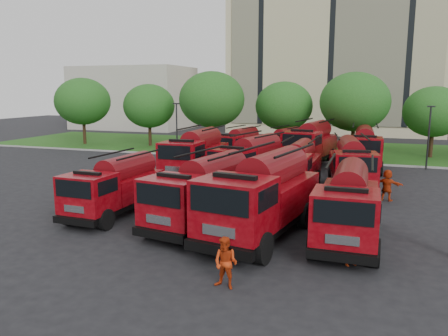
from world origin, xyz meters
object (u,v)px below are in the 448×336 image
Objects in this scene: fire_truck_1 at (203,192)px; fire_truck_9 at (283,145)px; fire_truck_6 at (297,166)px; firefighter_1 at (226,288)px; fire_truck_3 at (348,205)px; fire_truck_0 at (116,186)px; fire_truck_11 at (364,148)px; fire_truck_8 at (239,144)px; firefighter_0 at (351,265)px; fire_truck_4 at (196,154)px; fire_truck_7 at (351,164)px; firefighter_4 at (188,197)px; firefighter_3 at (324,230)px; fire_truck_10 at (311,143)px; fire_truck_2 at (263,195)px; firefighter_5 at (386,200)px; fire_truck_5 at (250,161)px.

fire_truck_9 is at bearing 99.89° from fire_truck_1.
firefighter_1 is (0.16, -15.09, -1.53)m from fire_truck_6.
fire_truck_3 reaches higher than firefighter_1.
fire_truck_3 is at bearing 0.60° from fire_truck_0.
fire_truck_8 is at bearing 173.14° from fire_truck_11.
fire_truck_3 is (6.54, -0.08, -0.04)m from fire_truck_1.
firefighter_0 is 4.97m from firefighter_1.
fire_truck_4 is 1.04× the size of fire_truck_7.
fire_truck_4 is 17.47m from firefighter_0.
fire_truck_9 is 15.47m from firefighter_4.
firefighter_0 is (6.94, -22.84, -1.47)m from fire_truck_9.
fire_truck_6 is 3.92× the size of firefighter_1.
fire_truck_0 is 10.04m from fire_truck_4.
fire_truck_9 is at bearing -86.75° from firefighter_3.
firefighter_3 is (2.98, -17.92, -1.82)m from fire_truck_10.
fire_truck_9 is at bearing 108.37° from fire_truck_2.
firefighter_5 is at bearing 43.29° from firefighter_0.
fire_truck_2 is at bearing -1.32° from fire_truck_1.
fire_truck_4 is 7.62m from fire_truck_6.
fire_truck_5 is at bearing -129.82° from fire_truck_11.
fire_truck_5 is 15.60m from firefighter_1.
fire_truck_3 reaches higher than firefighter_5.
fire_truck_5 is 4.84× the size of firefighter_3.
fire_truck_8 is 3.64× the size of firefighter_5.
fire_truck_7 reaches higher than fire_truck_3.
fire_truck_7 is (11.15, 9.80, 0.14)m from fire_truck_0.
fire_truck_11 is 17.14m from firefighter_3.
fire_truck_7 is at bearing 54.18° from firefighter_0.
fire_truck_8 is 0.98× the size of fire_truck_9.
fire_truck_9 is (-0.10, 20.13, -0.17)m from fire_truck_1.
fire_truck_5 is at bearing -179.72° from fire_truck_7.
fire_truck_1 is 0.97× the size of fire_truck_4.
fire_truck_9 is 19.92m from firefighter_3.
fire_truck_7 is 4.31× the size of firefighter_1.
fire_truck_11 reaches higher than fire_truck_6.
fire_truck_5 is (4.37, -1.16, -0.10)m from fire_truck_4.
fire_truck_7 is (-0.31, 10.22, 0.03)m from fire_truck_3.
fire_truck_11 is at bearing 64.47° from fire_truck_5.
fire_truck_5 is 10.08m from firefighter_3.
fire_truck_3 is 1.03× the size of fire_truck_9.
firefighter_0 is (3.93, -11.85, -1.53)m from fire_truck_6.
firefighter_0 reaches higher than firefighter_3.
fire_truck_0 is 10.54m from firefighter_3.
fire_truck_0 is at bearing -174.22° from fire_truck_1.
firefighter_0 is 0.98× the size of firefighter_1.
fire_truck_10 is (-4.04, 19.06, 0.22)m from fire_truck_3.
fire_truck_4 is at bearing -84.08° from fire_truck_8.
firefighter_3 is at bearing -102.64° from fire_truck_7.
fire_truck_5 is 10.15m from fire_truck_10.
firefighter_0 is at bearing -58.91° from fire_truck_9.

